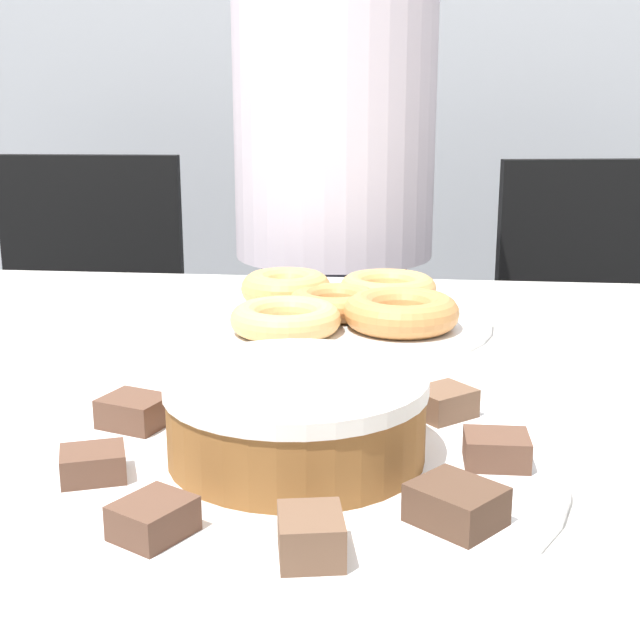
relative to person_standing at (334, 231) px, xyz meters
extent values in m
cube|color=silver|center=(0.02, -0.75, -0.04)|extent=(1.99, 0.94, 0.03)
cylinder|color=#383842|center=(0.00, 0.00, -0.42)|extent=(0.26, 0.26, 0.76)
cylinder|color=silver|center=(0.00, 0.00, 0.26)|extent=(0.35, 0.35, 0.60)
cylinder|color=black|center=(-0.54, 0.07, -0.79)|extent=(0.44, 0.44, 0.01)
cylinder|color=#262626|center=(-0.54, 0.07, -0.57)|extent=(0.06, 0.06, 0.43)
cube|color=black|center=(-0.54, 0.07, -0.33)|extent=(0.46, 0.46, 0.04)
cube|color=black|center=(-0.55, 0.28, -0.10)|extent=(0.40, 0.05, 0.42)
cylinder|color=black|center=(0.54, 0.07, -0.79)|extent=(0.44, 0.44, 0.01)
cylinder|color=#262626|center=(0.54, 0.07, -0.57)|extent=(0.06, 0.06, 0.43)
cube|color=black|center=(0.54, 0.07, -0.33)|extent=(0.51, 0.51, 0.04)
cube|color=black|center=(0.51, 0.27, -0.10)|extent=(0.40, 0.09, 0.42)
cylinder|color=white|center=(0.06, -0.97, -0.02)|extent=(0.40, 0.40, 0.01)
cylinder|color=white|center=(0.05, -0.55, -0.02)|extent=(0.38, 0.38, 0.01)
cylinder|color=brown|center=(0.06, -0.97, 0.01)|extent=(0.19, 0.19, 0.05)
cylinder|color=white|center=(0.06, -0.97, 0.04)|extent=(0.19, 0.19, 0.01)
cube|color=brown|center=(0.17, -0.87, 0.00)|extent=(0.06, 0.06, 0.02)
cube|color=#513828|center=(0.08, -0.82, 0.00)|extent=(0.05, 0.05, 0.02)
cube|color=brown|center=(-0.02, -0.84, 0.00)|extent=(0.06, 0.06, 0.02)
cube|color=brown|center=(-0.08, -0.92, 0.00)|extent=(0.06, 0.06, 0.02)
cube|color=brown|center=(-0.08, -1.02, 0.00)|extent=(0.06, 0.05, 0.02)
cube|color=brown|center=(-0.01, -1.10, 0.00)|extent=(0.06, 0.06, 0.02)
cube|color=brown|center=(0.09, -1.11, 0.00)|extent=(0.05, 0.05, 0.03)
cube|color=#513828|center=(0.17, -1.06, 0.00)|extent=(0.07, 0.07, 0.03)
cube|color=brown|center=(0.20, -0.97, 0.00)|extent=(0.05, 0.04, 0.02)
torus|color=#C68447|center=(0.05, -0.55, 0.00)|extent=(0.11, 0.11, 0.03)
torus|color=tan|center=(-0.02, -0.49, 0.00)|extent=(0.11, 0.11, 0.04)
torus|color=#E5AD66|center=(0.00, -0.63, 0.00)|extent=(0.12, 0.12, 0.03)
torus|color=#C68447|center=(0.13, -0.60, 0.00)|extent=(0.13, 0.13, 0.04)
torus|color=tan|center=(0.11, -0.46, 0.00)|extent=(0.12, 0.12, 0.03)
camera|label=1|loc=(0.14, -1.58, 0.25)|focal=50.00mm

